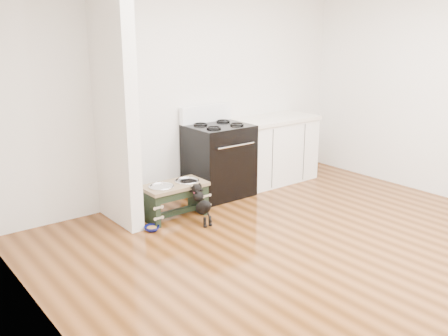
# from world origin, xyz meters

# --- Properties ---
(ground) EXTENTS (5.00, 5.00, 0.00)m
(ground) POSITION_xyz_m (0.00, 0.00, 0.00)
(ground) COLOR #46250C
(ground) RESTS_ON ground
(room_shell) EXTENTS (5.00, 5.00, 5.00)m
(room_shell) POSITION_xyz_m (0.00, 0.00, 1.62)
(room_shell) COLOR silver
(room_shell) RESTS_ON ground
(partition_wall) EXTENTS (0.15, 0.80, 2.70)m
(partition_wall) POSITION_xyz_m (-1.18, 2.10, 1.35)
(partition_wall) COLOR silver
(partition_wall) RESTS_ON ground
(oven_range) EXTENTS (0.76, 0.69, 1.14)m
(oven_range) POSITION_xyz_m (0.25, 2.16, 0.48)
(oven_range) COLOR black
(oven_range) RESTS_ON ground
(cabinet_run) EXTENTS (1.24, 0.64, 0.91)m
(cabinet_run) POSITION_xyz_m (1.23, 2.18, 0.45)
(cabinet_run) COLOR white
(cabinet_run) RESTS_ON ground
(dog_feeder) EXTENTS (0.73, 0.39, 0.42)m
(dog_feeder) POSITION_xyz_m (-0.63, 1.82, 0.29)
(dog_feeder) COLOR black
(dog_feeder) RESTS_ON ground
(puppy) EXTENTS (0.13, 0.38, 0.45)m
(puppy) POSITION_xyz_m (-0.50, 1.48, 0.24)
(puppy) COLOR black
(puppy) RESTS_ON ground
(floor_bowl) EXTENTS (0.20, 0.20, 0.05)m
(floor_bowl) POSITION_xyz_m (-1.05, 1.64, 0.03)
(floor_bowl) COLOR #0C1157
(floor_bowl) RESTS_ON ground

